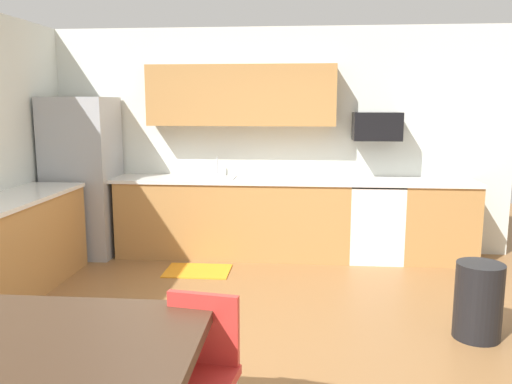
{
  "coord_description": "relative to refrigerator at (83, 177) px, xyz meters",
  "views": [
    {
      "loc": [
        0.42,
        -3.73,
        1.81
      ],
      "look_at": [
        0.0,
        1.0,
        1.0
      ],
      "focal_mm": 36.56,
      "sensor_mm": 36.0,
      "label": 1
    }
  ],
  "objects": [
    {
      "name": "microwave",
      "position": [
        3.45,
        0.18,
        0.61
      ],
      "size": [
        0.54,
        0.36,
        0.32
      ],
      "primitive_type": "cube",
      "color": "black"
    },
    {
      "name": "countertop_left",
      "position": [
        -0.12,
        -1.42,
        -0.02
      ],
      "size": [
        0.64,
        2.0,
        0.04
      ],
      "primitive_type": "cube",
      "color": "silver",
      "rests_on": "cabinet_run_left"
    },
    {
      "name": "countertop_back",
      "position": [
        2.18,
        0.08,
        -0.02
      ],
      "size": [
        4.8,
        0.64,
        0.04
      ],
      "primitive_type": "cube",
      "color": "silver",
      "rests_on": "cabinet_run_back"
    },
    {
      "name": "refrigerator",
      "position": [
        0.0,
        0.0,
        0.0
      ],
      "size": [
        0.76,
        0.7,
        1.88
      ],
      "primitive_type": "cube",
      "color": "#9EA0A5",
      "rests_on": "ground"
    },
    {
      "name": "sink_faucet",
      "position": [
        1.58,
        0.26,
        0.1
      ],
      "size": [
        0.02,
        0.02,
        0.24
      ],
      "primitive_type": "cylinder",
      "color": "#B2B5BA",
      "rests_on": "countertop_back"
    },
    {
      "name": "upper_cabinets_back",
      "position": [
        1.88,
        0.21,
        0.96
      ],
      "size": [
        2.2,
        0.34,
        0.7
      ],
      "primitive_type": "cube",
      "color": "#AD7A42"
    },
    {
      "name": "cabinet_run_back",
      "position": [
        1.79,
        0.08,
        -0.49
      ],
      "size": [
        2.72,
        0.6,
        0.9
      ],
      "primitive_type": "cube",
      "color": "#AD7A42",
      "rests_on": "ground"
    },
    {
      "name": "dining_table",
      "position": [
        1.46,
        -3.8,
        -0.23
      ],
      "size": [
        1.4,
        0.9,
        0.77
      ],
      "color": "#422D1E",
      "rests_on": "ground"
    },
    {
      "name": "floor_mat",
      "position": [
        1.48,
        -0.57,
        -0.93
      ],
      "size": [
        0.7,
        0.5,
        0.01
      ],
      "primitive_type": "cube",
      "color": "orange",
      "rests_on": "ground"
    },
    {
      "name": "cabinet_run_left",
      "position": [
        -0.12,
        -1.42,
        -0.49
      ],
      "size": [
        0.6,
        2.0,
        0.9
      ],
      "primitive_type": "cube",
      "color": "#AD7A42",
      "rests_on": "ground"
    },
    {
      "name": "oven_range",
      "position": [
        3.45,
        0.08,
        -0.49
      ],
      "size": [
        0.6,
        0.6,
        0.91
      ],
      "color": "white",
      "rests_on": "ground"
    },
    {
      "name": "chair_near_table",
      "position": [
        2.08,
        -3.55,
        -0.44
      ],
      "size": [
        0.46,
        0.46,
        0.85
      ],
      "color": "red",
      "rests_on": "ground"
    },
    {
      "name": "cabinet_run_back_right",
      "position": [
        4.17,
        0.08,
        -0.49
      ],
      "size": [
        0.83,
        0.6,
        0.9
      ],
      "primitive_type": "cube",
      "color": "#AD7A42",
      "rests_on": "ground"
    },
    {
      "name": "ground_plane",
      "position": [
        2.18,
        -2.22,
        -0.94
      ],
      "size": [
        12.0,
        12.0,
        0.0
      ],
      "primitive_type": "plane",
      "color": "olive"
    },
    {
      "name": "sink_basin",
      "position": [
        1.58,
        0.08,
        -0.06
      ],
      "size": [
        0.48,
        0.4,
        0.14
      ],
      "primitive_type": "cube",
      "color": "#A5A8AD",
      "rests_on": "countertop_back"
    },
    {
      "name": "wall_back",
      "position": [
        2.18,
        0.43,
        0.41
      ],
      "size": [
        5.8,
        0.1,
        2.7
      ],
      "primitive_type": "cube",
      "color": "silver",
      "rests_on": "ground"
    },
    {
      "name": "trash_bin",
      "position": [
        3.98,
        -1.98,
        -0.64
      ],
      "size": [
        0.36,
        0.36,
        0.6
      ],
      "primitive_type": "cylinder",
      "color": "black",
      "rests_on": "ground"
    }
  ]
}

